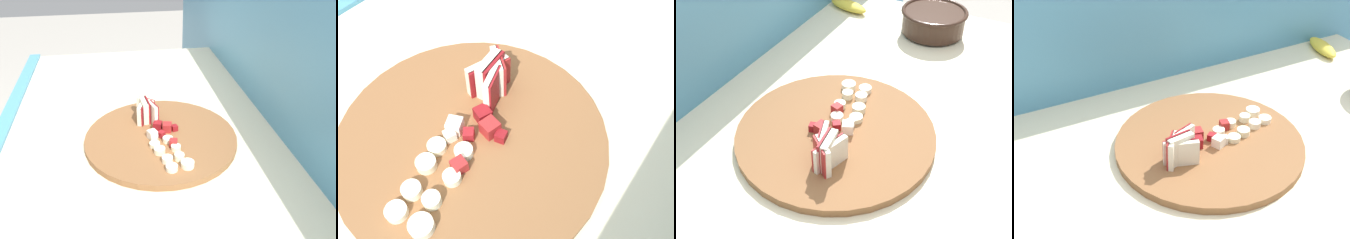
{
  "view_description": "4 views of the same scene",
  "coord_description": "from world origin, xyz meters",
  "views": [
    {
      "loc": [
        0.75,
        -0.04,
        1.41
      ],
      "look_at": [
        -0.01,
        0.08,
        0.95
      ],
      "focal_mm": 38.12,
      "sensor_mm": 36.0,
      "label": 1
    },
    {
      "loc": [
        0.19,
        0.25,
        1.31
      ],
      "look_at": [
        -0.01,
        0.1,
        0.96
      ],
      "focal_mm": 36.35,
      "sensor_mm": 36.0,
      "label": 2
    },
    {
      "loc": [
        -0.49,
        -0.22,
        1.44
      ],
      "look_at": [
        0.01,
        0.04,
        0.97
      ],
      "focal_mm": 44.43,
      "sensor_mm": 36.0,
      "label": 3
    },
    {
      "loc": [
        -0.38,
        -0.56,
        1.47
      ],
      "look_at": [
        -0.03,
        0.09,
        0.97
      ],
      "focal_mm": 49.64,
      "sensor_mm": 36.0,
      "label": 4
    }
  ],
  "objects": [
    {
      "name": "cutting_board",
      "position": [
        0.02,
        0.06,
        0.92
      ],
      "size": [
        0.37,
        0.37,
        0.02
      ],
      "primitive_type": "cylinder",
      "color": "brown",
      "rests_on": "tiled_countertop"
    },
    {
      "name": "banana_slice_rows",
      "position": [
        0.11,
        0.07,
        0.93
      ],
      "size": [
        0.13,
        0.09,
        0.01
      ],
      "color": "beige",
      "rests_on": "cutting_board"
    },
    {
      "name": "apple_wedge_fan",
      "position": [
        -0.06,
        0.03,
        0.95
      ],
      "size": [
        0.08,
        0.06,
        0.06
      ],
      "color": "maroon",
      "rests_on": "cutting_board"
    },
    {
      "name": "tiled_countertop",
      "position": [
        0.0,
        -0.0,
        0.46
      ],
      "size": [
        1.29,
        0.72,
        0.92
      ],
      "color": "beige",
      "rests_on": "ground"
    },
    {
      "name": "apple_dice_pile",
      "position": [
        0.02,
        0.06,
        0.93
      ],
      "size": [
        0.1,
        0.08,
        0.02
      ],
      "color": "white",
      "rests_on": "cutting_board"
    }
  ]
}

